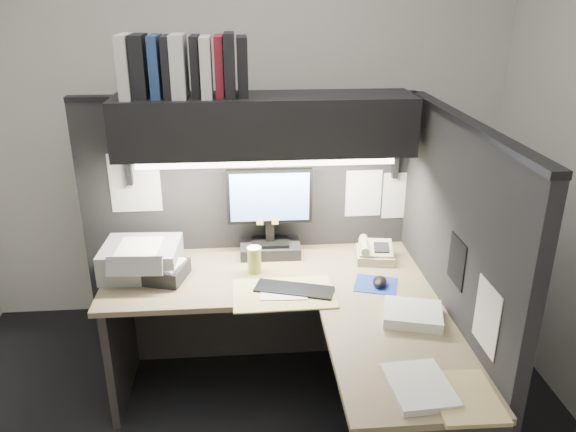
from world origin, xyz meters
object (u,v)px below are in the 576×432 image
object	(u,v)px
overhead_shelf	(265,124)
notebook_stack	(160,271)
keyboard	(294,290)
coffee_cup	(254,261)
telephone	(375,253)
desk	(339,380)
monitor	(270,222)
printer	(142,259)

from	to	relation	value
overhead_shelf	notebook_stack	size ratio (longest dim) A/B	5.78
keyboard	coffee_cup	distance (m)	0.31
telephone	notebook_stack	xyz separation A→B (m)	(-1.18, -0.13, -0.00)
desk	monitor	world-z (taller)	monitor
coffee_cup	notebook_stack	bearing A→B (deg)	-177.05
monitor	coffee_cup	distance (m)	0.27
desk	notebook_stack	bearing A→B (deg)	147.83
keyboard	overhead_shelf	bearing A→B (deg)	123.89
overhead_shelf	coffee_cup	bearing A→B (deg)	-113.20
coffee_cup	printer	size ratio (longest dim) A/B	0.34
overhead_shelf	notebook_stack	bearing A→B (deg)	-160.73
keyboard	monitor	bearing A→B (deg)	119.85
desk	telephone	bearing A→B (deg)	65.59
desk	telephone	world-z (taller)	telephone
desk	printer	size ratio (longest dim) A/B	4.25
overhead_shelf	desk	bearing A→B (deg)	-68.21
overhead_shelf	telephone	distance (m)	0.95
desk	coffee_cup	distance (m)	0.77
desk	notebook_stack	size ratio (longest dim) A/B	6.34
desk	printer	xyz separation A→B (m)	(-0.98, 0.63, 0.37)
printer	notebook_stack	bearing A→B (deg)	-34.36
overhead_shelf	telephone	bearing A→B (deg)	-7.05
keyboard	printer	bearing A→B (deg)	178.05
keyboard	coffee_cup	bearing A→B (deg)	147.76
desk	telephone	distance (m)	0.81
desk	keyboard	xyz separation A→B (m)	(-0.18, 0.35, 0.30)
keyboard	notebook_stack	distance (m)	0.72
monitor	desk	bearing A→B (deg)	-70.07
telephone	printer	bearing A→B (deg)	-169.21
keyboard	telephone	xyz separation A→B (m)	(0.49, 0.33, 0.03)
coffee_cup	keyboard	bearing A→B (deg)	-49.73
keyboard	coffee_cup	size ratio (longest dim) A/B	2.91
telephone	printer	world-z (taller)	printer
monitor	printer	world-z (taller)	monitor
printer	keyboard	bearing A→B (deg)	-16.61
monitor	notebook_stack	bearing A→B (deg)	-157.39
notebook_stack	desk	bearing A→B (deg)	-32.17
monitor	keyboard	world-z (taller)	monitor
notebook_stack	monitor	bearing A→B (deg)	22.07
monitor	coffee_cup	size ratio (longest dim) A/B	3.76
telephone	printer	xyz separation A→B (m)	(-1.29, -0.05, 0.04)
keyboard	telephone	bearing A→B (deg)	51.49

